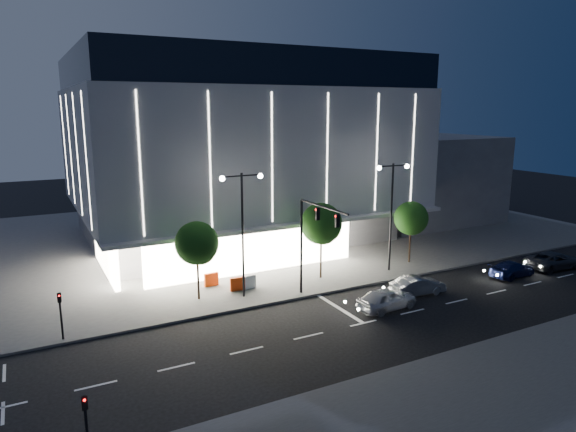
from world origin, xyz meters
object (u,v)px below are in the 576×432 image
(car_fourth, at_px, (554,260))
(barrier_d, at_px, (249,282))
(ped_signal_near, at_px, (86,422))
(ped_signal_far, at_px, (61,311))
(tree_mid, at_px, (321,226))
(car_second, at_px, (418,286))
(traffic_mast, at_px, (312,232))
(street_lamp_west, at_px, (242,217))
(tree_right, at_px, (411,220))
(barrier_c, at_px, (211,279))
(street_lamp_east, at_px, (392,201))
(tree_left, at_px, (197,245))
(car_lead, at_px, (387,299))
(car_third, at_px, (512,269))
(barrier_a, at_px, (237,284))

(car_fourth, distance_m, barrier_d, 25.90)
(ped_signal_near, relative_size, car_fourth, 0.59)
(ped_signal_far, relative_size, tree_mid, 0.49)
(ped_signal_near, distance_m, car_second, 24.96)
(traffic_mast, bearing_deg, street_lamp_west, 146.35)
(tree_right, height_order, car_fourth, tree_right)
(car_fourth, relative_size, barrier_c, 4.64)
(car_second, bearing_deg, tree_mid, 40.77)
(street_lamp_east, distance_m, tree_left, 16.12)
(car_second, bearing_deg, car_lead, 112.47)
(tree_right, relative_size, car_fourth, 1.08)
(car_fourth, bearing_deg, tree_mid, 74.73)
(tree_left, xyz_separation_m, car_fourth, (28.86, -6.78, -3.32))
(car_second, distance_m, car_third, 9.48)
(ped_signal_near, bearing_deg, car_lead, 19.90)
(ped_signal_far, bearing_deg, ped_signal_near, -90.00)
(ped_signal_far, distance_m, car_lead, 20.34)
(car_third, distance_m, barrier_a, 22.01)
(ped_signal_near, bearing_deg, car_third, 13.55)
(tree_right, relative_size, barrier_a, 5.01)
(tree_right, bearing_deg, street_lamp_east, -161.37)
(street_lamp_west, relative_size, tree_mid, 1.46)
(street_lamp_east, xyz_separation_m, barrier_d, (-12.01, 1.37, -5.31))
(street_lamp_west, height_order, car_fourth, street_lamp_west)
(ped_signal_far, xyz_separation_m, ped_signal_near, (0.00, -12.00, 0.00))
(traffic_mast, height_order, tree_left, traffic_mast)
(car_fourth, bearing_deg, barrier_a, 79.15)
(traffic_mast, distance_m, barrier_c, 9.03)
(street_lamp_east, height_order, ped_signal_near, street_lamp_east)
(traffic_mast, distance_m, car_second, 9.03)
(street_lamp_west, distance_m, tree_left, 3.69)
(barrier_a, height_order, barrier_d, same)
(street_lamp_west, xyz_separation_m, car_lead, (7.72, -6.36, -5.21))
(tree_left, bearing_deg, car_third, -15.36)
(street_lamp_east, bearing_deg, barrier_d, 173.49)
(tree_left, height_order, car_fourth, tree_left)
(tree_left, bearing_deg, street_lamp_west, -18.94)
(ped_signal_near, height_order, barrier_c, ped_signal_near)
(tree_right, distance_m, car_lead, 11.55)
(barrier_a, bearing_deg, tree_right, 2.63)
(ped_signal_far, xyz_separation_m, tree_right, (28.03, 2.52, 2.00))
(ped_signal_near, xyz_separation_m, barrier_a, (12.06, 14.84, -1.24))
(tree_mid, bearing_deg, tree_right, -0.00)
(street_lamp_west, height_order, ped_signal_far, street_lamp_west)
(tree_mid, xyz_separation_m, car_second, (4.47, -6.19, -3.66))
(ped_signal_near, relative_size, car_third, 0.69)
(ped_signal_far, xyz_separation_m, car_lead, (19.72, -4.86, -1.14))
(tree_right, height_order, barrier_c, tree_right)
(car_lead, bearing_deg, tree_mid, 0.65)
(barrier_a, relative_size, barrier_d, 1.00)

